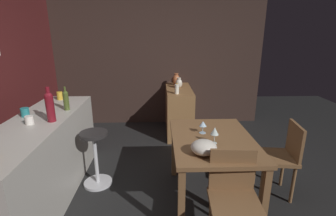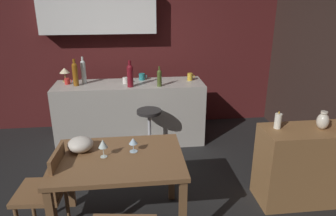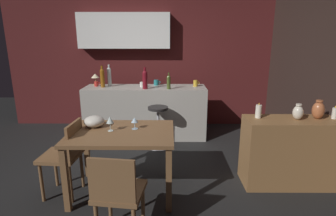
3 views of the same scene
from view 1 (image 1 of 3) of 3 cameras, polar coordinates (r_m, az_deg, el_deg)
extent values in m
plane|color=black|center=(2.91, -0.12, -20.60)|extent=(9.00, 9.00, 0.00)
cube|color=#33231E|center=(4.88, -4.77, 11.42)|extent=(0.10, 4.40, 2.60)
cube|color=brown|center=(2.61, 10.21, -7.20)|extent=(1.14, 0.83, 0.04)
cube|color=brown|center=(2.30, 3.07, -21.31)|extent=(0.06, 0.06, 0.70)
cube|color=brown|center=(3.18, 1.41, -9.59)|extent=(0.06, 0.06, 0.70)
cube|color=brown|center=(2.47, 21.16, -19.63)|extent=(0.06, 0.06, 0.70)
cube|color=brown|center=(3.30, 14.22, -9.10)|extent=(0.06, 0.06, 0.70)
cube|color=#B2ADA3|center=(3.04, -27.19, -10.86)|extent=(2.10, 0.60, 0.90)
cube|color=olive|center=(4.52, 2.43, -0.55)|extent=(1.10, 0.44, 0.82)
cube|color=brown|center=(2.18, 15.13, -20.62)|extent=(0.43, 0.43, 0.04)
cube|color=brown|center=(2.22, 14.48, -13.76)|extent=(0.06, 0.38, 0.39)
cylinder|color=brown|center=(2.49, 17.67, -22.56)|extent=(0.04, 0.04, 0.45)
cylinder|color=brown|center=(2.43, 9.75, -23.11)|extent=(0.04, 0.04, 0.45)
cube|color=brown|center=(3.04, 23.39, -10.29)|extent=(0.45, 0.45, 0.04)
cube|color=brown|center=(3.02, 27.10, -6.86)|extent=(0.38, 0.08, 0.39)
cylinder|color=brown|center=(2.97, 20.73, -15.85)|extent=(0.04, 0.04, 0.43)
cylinder|color=brown|center=(3.24, 19.28, -12.81)|extent=(0.04, 0.04, 0.43)
cylinder|color=brown|center=(3.07, 26.70, -15.48)|extent=(0.04, 0.04, 0.43)
cylinder|color=brown|center=(3.33, 24.75, -12.61)|extent=(0.04, 0.04, 0.43)
cylinder|color=#262323|center=(2.99, -16.71, -5.73)|extent=(0.32, 0.32, 0.04)
cylinder|color=silver|center=(3.13, -16.19, -11.29)|extent=(0.04, 0.04, 0.64)
cylinder|color=silver|center=(3.29, -15.72, -16.12)|extent=(0.34, 0.34, 0.03)
cylinder|color=silver|center=(2.70, 7.92, -5.65)|extent=(0.07, 0.07, 0.00)
cylinder|color=silver|center=(2.69, 7.96, -4.87)|extent=(0.01, 0.01, 0.07)
cone|color=silver|center=(2.67, 8.01, -3.58)|extent=(0.08, 0.08, 0.06)
cylinder|color=silver|center=(2.48, 10.48, -7.91)|extent=(0.06, 0.06, 0.00)
cylinder|color=silver|center=(2.47, 10.54, -6.94)|extent=(0.01, 0.01, 0.09)
cone|color=silver|center=(2.43, 10.64, -5.19)|extent=(0.08, 0.08, 0.07)
ellipsoid|color=beige|center=(2.24, 8.22, -8.92)|extent=(0.23, 0.23, 0.13)
cylinder|color=#475623|center=(3.13, -22.30, 1.33)|extent=(0.06, 0.06, 0.20)
sphere|color=#475623|center=(3.11, -22.50, 3.07)|extent=(0.06, 0.06, 0.06)
cylinder|color=#475623|center=(3.10, -22.61, 3.96)|extent=(0.02, 0.02, 0.06)
cylinder|color=maroon|center=(2.78, -25.37, -0.24)|extent=(0.08, 0.08, 0.26)
sphere|color=maroon|center=(2.75, -25.72, 2.38)|extent=(0.08, 0.08, 0.08)
cylinder|color=maroon|center=(2.73, -25.88, 3.62)|extent=(0.04, 0.04, 0.07)
cylinder|color=teal|center=(3.10, -29.96, -0.85)|extent=(0.09, 0.09, 0.09)
torus|color=teal|center=(3.14, -29.53, -0.45)|extent=(0.05, 0.01, 0.05)
cylinder|color=white|center=(2.83, -29.20, -2.41)|extent=(0.08, 0.08, 0.08)
torus|color=white|center=(2.87, -28.76, -1.99)|extent=(0.05, 0.01, 0.05)
cylinder|color=gold|center=(3.66, -23.57, 2.60)|extent=(0.07, 0.07, 0.11)
torus|color=gold|center=(3.70, -23.31, 2.87)|extent=(0.05, 0.01, 0.05)
cylinder|color=white|center=(4.86, 1.72, 6.49)|extent=(0.06, 0.06, 0.13)
ellipsoid|color=yellow|center=(4.84, 1.73, 7.39)|extent=(0.01, 0.01, 0.03)
cylinder|color=white|center=(4.00, 2.04, 4.35)|extent=(0.07, 0.07, 0.15)
ellipsoid|color=yellow|center=(3.98, 2.05, 5.60)|extent=(0.01, 0.01, 0.03)
ellipsoid|color=#B26038|center=(4.66, 1.89, 6.49)|extent=(0.14, 0.14, 0.20)
cylinder|color=#B26038|center=(4.64, 1.91, 7.84)|extent=(0.08, 0.08, 0.02)
ellipsoid|color=beige|center=(4.42, 2.52, 5.66)|extent=(0.12, 0.12, 0.16)
cylinder|color=beige|center=(4.41, 2.53, 6.84)|extent=(0.07, 0.07, 0.02)
camera|label=2|loc=(3.87, 50.37, 15.53)|focal=32.97mm
camera|label=3|loc=(4.38, 48.65, 11.08)|focal=28.82mm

